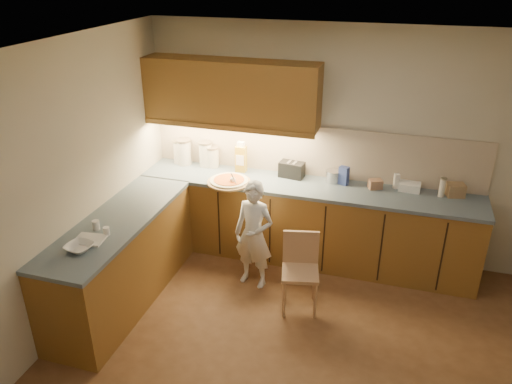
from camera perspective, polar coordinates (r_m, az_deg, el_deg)
room at (r=3.60m, az=6.65°, el=0.32°), size 4.54×4.50×2.62m
l_counter at (r=5.44m, az=-1.10°, el=-4.77°), size 3.77×2.62×0.92m
backsplash at (r=5.65m, az=6.48°, el=4.66°), size 3.75×0.02×0.58m
upper_cabinets at (r=5.53m, az=-2.89°, el=11.28°), size 1.95×0.36×0.73m
pizza_on_board at (r=5.51m, az=-3.09°, el=1.24°), size 0.48×0.48×0.19m
child at (r=5.16m, az=-0.24°, el=-4.91°), size 0.47×0.35×1.18m
wooden_chair at (r=4.94m, az=5.09°, el=-8.37°), size 0.42×0.42×0.78m
mixing_bowl at (r=4.52m, az=-19.53°, el=-5.99°), size 0.26×0.26×0.06m
canister_a at (r=6.08m, az=-8.79°, el=4.58°), size 0.14×0.14×0.28m
canister_b at (r=6.03m, az=-8.22°, el=4.58°), size 0.18×0.18×0.31m
canister_c at (r=5.95m, az=-5.79°, el=4.36°), size 0.16×0.16×0.30m
canister_d at (r=5.92m, az=-4.97°, el=4.04°), size 0.15×0.15×0.25m
oil_jug at (r=5.76m, az=-1.72°, el=3.91°), size 0.12×0.09×0.36m
toaster at (r=5.65m, az=4.10°, el=2.57°), size 0.29×0.19×0.18m
steel_pot at (r=5.58m, az=8.82°, el=1.81°), size 0.18×0.18×0.13m
blue_box at (r=5.53m, az=9.99°, el=1.86°), size 0.12×0.10×0.20m
card_box_a at (r=5.52m, az=13.48°, el=0.88°), size 0.17×0.15×0.10m
white_bottle at (r=5.57m, az=15.76°, el=1.20°), size 0.07×0.07×0.16m
flat_pack at (r=5.56m, az=17.15°, el=0.59°), size 0.23×0.17×0.09m
tall_jar at (r=5.51m, az=20.52°, el=0.52°), size 0.07×0.07×0.21m
card_box_b at (r=5.58m, az=21.84°, el=0.21°), size 0.21×0.18×0.14m
dough_cloth at (r=4.65m, az=-18.48°, el=-5.18°), size 0.28×0.23×0.02m
spice_jar_a at (r=4.80m, az=-17.83°, el=-3.63°), size 0.09×0.09×0.09m
spice_jar_b at (r=4.68m, az=-16.73°, el=-4.30°), size 0.08×0.08×0.08m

